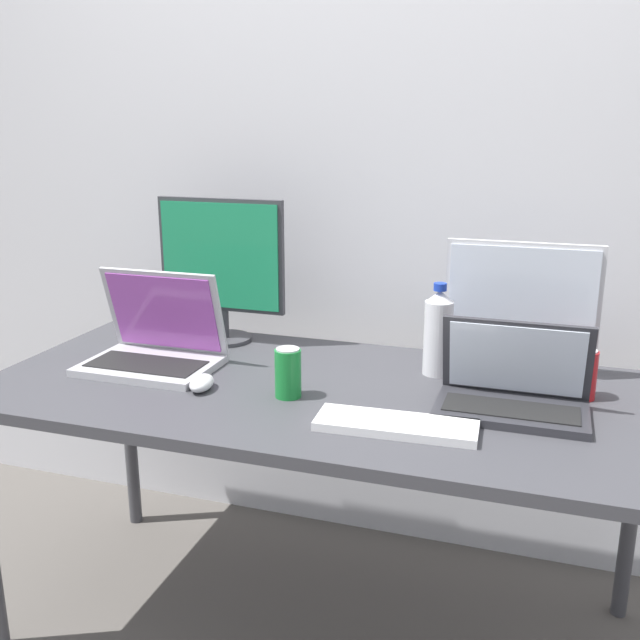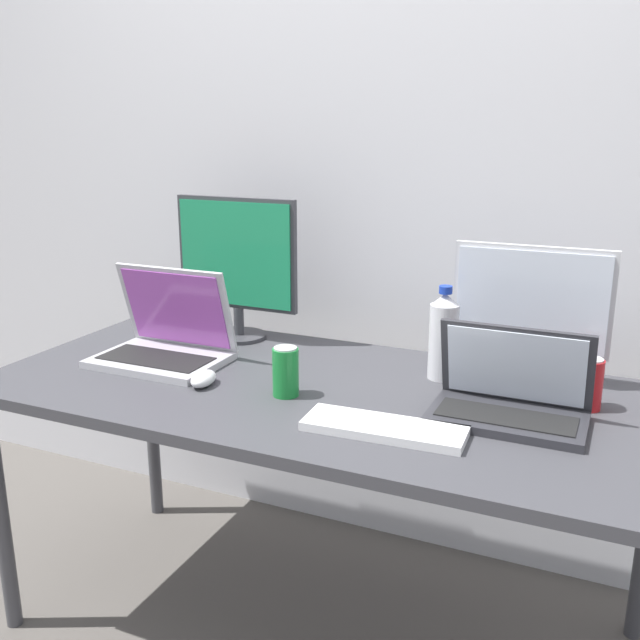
# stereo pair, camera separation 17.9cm
# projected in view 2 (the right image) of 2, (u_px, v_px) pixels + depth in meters

# --- Properties ---
(ground_plane) EXTENTS (16.00, 16.00, 0.00)m
(ground_plane) POSITION_uv_depth(u_px,v_px,m) (320.00, 629.00, 2.04)
(ground_plane) COLOR #5B5651
(wall_back) EXTENTS (7.00, 0.08, 2.60)m
(wall_back) POSITION_uv_depth(u_px,v_px,m) (398.00, 156.00, 2.21)
(wall_back) COLOR silver
(wall_back) RESTS_ON ground
(work_desk) EXTENTS (1.75, 0.80, 0.74)m
(work_desk) POSITION_uv_depth(u_px,v_px,m) (320.00, 408.00, 1.86)
(work_desk) COLOR #424247
(work_desk) RESTS_ON ground
(monitor_left) EXTENTS (0.40, 0.17, 0.44)m
(monitor_left) POSITION_uv_depth(u_px,v_px,m) (237.00, 263.00, 2.19)
(monitor_left) COLOR #38383D
(monitor_left) RESTS_ON work_desk
(monitor_center) EXTENTS (0.40, 0.18, 0.36)m
(monitor_center) POSITION_uv_depth(u_px,v_px,m) (530.00, 310.00, 1.85)
(monitor_center) COLOR silver
(monitor_center) RESTS_ON work_desk
(laptop_silver) EXTENTS (0.36, 0.26, 0.27)m
(laptop_silver) POSITION_uv_depth(u_px,v_px,m) (166.00, 340.00, 2.04)
(laptop_silver) COLOR #B7B7BC
(laptop_silver) RESTS_ON work_desk
(laptop_secondary) EXTENTS (0.35, 0.21, 0.22)m
(laptop_secondary) POSITION_uv_depth(u_px,v_px,m) (510.00, 398.00, 1.63)
(laptop_secondary) COLOR #2D2D33
(laptop_secondary) RESTS_ON work_desk
(keyboard_main) EXTENTS (0.37, 0.14, 0.02)m
(keyboard_main) POSITION_uv_depth(u_px,v_px,m) (384.00, 428.00, 1.57)
(keyboard_main) COLOR white
(keyboard_main) RESTS_ON work_desk
(mouse_by_keyboard) EXTENTS (0.07, 0.11, 0.04)m
(mouse_by_keyboard) POSITION_uv_depth(u_px,v_px,m) (203.00, 379.00, 1.85)
(mouse_by_keyboard) COLOR silver
(mouse_by_keyboard) RESTS_ON work_desk
(water_bottle) EXTENTS (0.08, 0.08, 0.25)m
(water_bottle) POSITION_uv_depth(u_px,v_px,m) (443.00, 336.00, 1.88)
(water_bottle) COLOR silver
(water_bottle) RESTS_ON work_desk
(soda_can_near_keyboard) EXTENTS (0.07, 0.07, 0.13)m
(soda_can_near_keyboard) POSITION_uv_depth(u_px,v_px,m) (286.00, 372.00, 1.77)
(soda_can_near_keyboard) COLOR #197F33
(soda_can_near_keyboard) RESTS_ON work_desk
(soda_can_by_laptop) EXTENTS (0.07, 0.07, 0.13)m
(soda_can_by_laptop) POSITION_uv_depth(u_px,v_px,m) (588.00, 384.00, 1.69)
(soda_can_by_laptop) COLOR red
(soda_can_by_laptop) RESTS_ON work_desk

